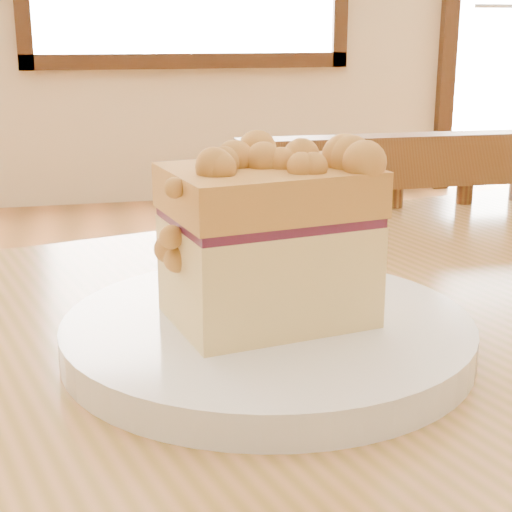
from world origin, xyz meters
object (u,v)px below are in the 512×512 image
Objects in this scene: cafe_table_main at (494,511)px; cake_slice at (264,231)px; cafe_chair_main at (344,423)px; plate at (267,335)px.

cafe_table_main is 9.36× the size of cake_slice.
cafe_table_main is at bearing -23.43° from cake_slice.
cake_slice is at bearing 64.80° from cafe_chair_main.
cafe_chair_main is 6.32× the size of cake_slice.
cafe_table_main is 5.13× the size of plate.
plate is at bearing 65.04° from cafe_chair_main.
cafe_table_main is 0.24m from cake_slice.
cafe_table_main is 0.19m from plate.
cafe_table_main is 1.48× the size of cafe_chair_main.
cafe_chair_main is 3.46× the size of plate.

